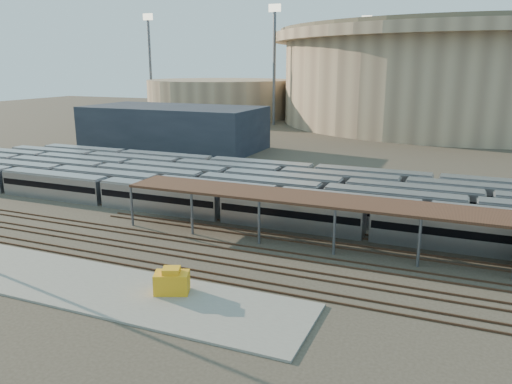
% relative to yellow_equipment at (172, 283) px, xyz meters
% --- Properties ---
extents(ground, '(420.00, 420.00, 0.00)m').
position_rel_yellow_equipment_xyz_m(ground, '(-6.99, 13.55, -1.12)').
color(ground, '#383026').
rests_on(ground, ground).
extents(apron, '(50.00, 9.00, 0.20)m').
position_rel_yellow_equipment_xyz_m(apron, '(-11.99, -1.45, -1.02)').
color(apron, gray).
rests_on(apron, ground).
extents(subway_trains, '(125.85, 23.90, 3.60)m').
position_rel_yellow_equipment_xyz_m(subway_trains, '(-5.61, 32.05, 0.68)').
color(subway_trains, '#A3A2A7').
rests_on(subway_trains, ground).
extents(inspection_shed, '(60.30, 6.00, 5.30)m').
position_rel_yellow_equipment_xyz_m(inspection_shed, '(15.01, 17.55, 3.86)').
color(inspection_shed, '#58575D').
rests_on(inspection_shed, ground).
extents(empty_tracks, '(170.00, 9.62, 0.18)m').
position_rel_yellow_equipment_xyz_m(empty_tracks, '(-6.99, 8.55, -1.03)').
color(empty_tracks, '#4C3323').
rests_on(empty_tracks, ground).
extents(stadium, '(124.00, 124.00, 32.50)m').
position_rel_yellow_equipment_xyz_m(stadium, '(18.01, 153.55, 15.35)').
color(stadium, tan).
rests_on(stadium, ground).
extents(secondary_arena, '(56.00, 56.00, 14.00)m').
position_rel_yellow_equipment_xyz_m(secondary_arena, '(-66.99, 143.55, 5.88)').
color(secondary_arena, tan).
rests_on(secondary_arena, ground).
extents(service_building, '(42.00, 20.00, 10.00)m').
position_rel_yellow_equipment_xyz_m(service_building, '(-41.99, 68.55, 3.88)').
color(service_building, '#1E232D').
rests_on(service_building, ground).
extents(floodlight_0, '(4.00, 1.00, 38.40)m').
position_rel_yellow_equipment_xyz_m(floodlight_0, '(-36.99, 123.55, 19.52)').
color(floodlight_0, '#58575D').
rests_on(floodlight_0, ground).
extents(floodlight_1, '(4.00, 1.00, 38.40)m').
position_rel_yellow_equipment_xyz_m(floodlight_1, '(-91.99, 133.55, 19.52)').
color(floodlight_1, '#58575D').
rests_on(floodlight_1, ground).
extents(floodlight_3, '(4.00, 1.00, 38.40)m').
position_rel_yellow_equipment_xyz_m(floodlight_3, '(-16.99, 173.55, 19.52)').
color(floodlight_3, '#58575D').
rests_on(floodlight_3, ground).
extents(yellow_equipment, '(3.44, 2.83, 1.85)m').
position_rel_yellow_equipment_xyz_m(yellow_equipment, '(0.00, 0.00, 0.00)').
color(yellow_equipment, orange).
rests_on(yellow_equipment, apron).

